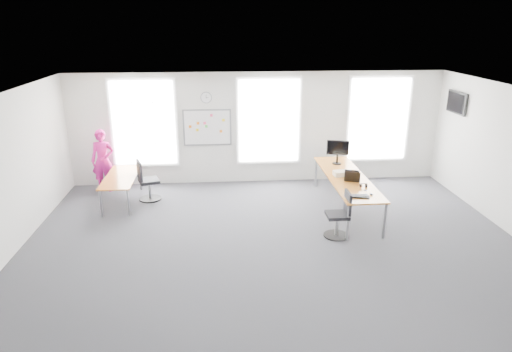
{
  "coord_description": "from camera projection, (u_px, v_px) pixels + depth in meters",
  "views": [
    {
      "loc": [
        -1.0,
        -7.99,
        4.25
      ],
      "look_at": [
        -0.27,
        1.2,
        1.1
      ],
      "focal_mm": 32.0,
      "sensor_mm": 36.0,
      "label": 1
    }
  ],
  "objects": [
    {
      "name": "window_mid",
      "position": [
        269.0,
        121.0,
        12.21
      ],
      "size": [
        1.6,
        0.06,
        2.2
      ],
      "primitive_type": "cube",
      "color": "white",
      "rests_on": "wall_back"
    },
    {
      "name": "ceiling",
      "position": [
        276.0,
        96.0,
        8.02
      ],
      "size": [
        10.0,
        10.0,
        0.0
      ],
      "primitive_type": "plane",
      "rotation": [
        3.14,
        0.0,
        0.0
      ],
      "color": "white",
      "rests_on": "ground"
    },
    {
      "name": "window_left",
      "position": [
        144.0,
        123.0,
        11.96
      ],
      "size": [
        1.6,
        0.06,
        2.2
      ],
      "primitive_type": "cube",
      "color": "white",
      "rests_on": "wall_back"
    },
    {
      "name": "monitor",
      "position": [
        338.0,
        150.0,
        11.43
      ],
      "size": [
        0.55,
        0.23,
        0.62
      ],
      "rotation": [
        0.0,
        0.0,
        -0.25
      ],
      "color": "black",
      "rests_on": "desk_right"
    },
    {
      "name": "person",
      "position": [
        103.0,
        161.0,
        11.78
      ],
      "size": [
        0.61,
        0.41,
        1.63
      ],
      "primitive_type": "imported",
      "rotation": [
        0.0,
        0.0,
        -0.03
      ],
      "color": "#BF1779",
      "rests_on": "ground"
    },
    {
      "name": "whiteboard",
      "position": [
        207.0,
        128.0,
        12.13
      ],
      "size": [
        1.2,
        0.03,
        0.9
      ],
      "primitive_type": "cube",
      "color": "white",
      "rests_on": "wall_back"
    },
    {
      "name": "wall_clock",
      "position": [
        206.0,
        98.0,
        11.87
      ],
      "size": [
        0.3,
        0.04,
        0.3
      ],
      "primitive_type": "cylinder",
      "rotation": [
        1.57,
        0.0,
        0.0
      ],
      "color": "gray",
      "rests_on": "wall_back"
    },
    {
      "name": "chair_right",
      "position": [
        340.0,
        217.0,
        9.35
      ],
      "size": [
        0.52,
        0.52,
        0.98
      ],
      "rotation": [
        0.0,
        0.0,
        -1.58
      ],
      "color": "black",
      "rests_on": "ground"
    },
    {
      "name": "headphones",
      "position": [
        363.0,
        185.0,
        9.93
      ],
      "size": [
        0.16,
        0.09,
        0.09
      ],
      "rotation": [
        0.0,
        0.0,
        -0.04
      ],
      "color": "black",
      "rests_on": "desk_right"
    },
    {
      "name": "tv",
      "position": [
        457.0,
        102.0,
        11.45
      ],
      "size": [
        0.06,
        0.9,
        0.55
      ],
      "primitive_type": "cube",
      "color": "black",
      "rests_on": "wall_right"
    },
    {
      "name": "chair_left",
      "position": [
        147.0,
        183.0,
        11.27
      ],
      "size": [
        0.59,
        0.59,
        1.02
      ],
      "rotation": [
        0.0,
        0.0,
        1.92
      ],
      "color": "black",
      "rests_on": "ground"
    },
    {
      "name": "desk_right",
      "position": [
        347.0,
        179.0,
        10.63
      ],
      "size": [
        0.88,
        3.31,
        0.81
      ],
      "color": "gold",
      "rests_on": "ground"
    },
    {
      "name": "floor",
      "position": [
        274.0,
        248.0,
        8.99
      ],
      "size": [
        10.0,
        10.0,
        0.0
      ],
      "primitive_type": "plane",
      "color": "#2D2D32",
      "rests_on": "ground"
    },
    {
      "name": "lens_cap",
      "position": [
        366.0,
        191.0,
        9.73
      ],
      "size": [
        0.08,
        0.08,
        0.01
      ],
      "primitive_type": "cylinder",
      "rotation": [
        0.0,
        0.0,
        -0.17
      ],
      "color": "black",
      "rests_on": "desk_right"
    },
    {
      "name": "wall_back",
      "position": [
        258.0,
        128.0,
        12.28
      ],
      "size": [
        10.0,
        0.0,
        10.0
      ],
      "primitive_type": "plane",
      "rotation": [
        1.57,
        0.0,
        0.0
      ],
      "color": "white",
      "rests_on": "ground"
    },
    {
      "name": "mouse",
      "position": [
        371.0,
        194.0,
        9.48
      ],
      "size": [
        0.08,
        0.11,
        0.04
      ],
      "primitive_type": "ellipsoid",
      "rotation": [
        0.0,
        0.0,
        0.16
      ],
      "color": "black",
      "rests_on": "desk_right"
    },
    {
      "name": "wall_front",
      "position": [
        321.0,
        300.0,
        4.73
      ],
      "size": [
        10.0,
        0.0,
        10.0
      ],
      "primitive_type": "plane",
      "rotation": [
        -1.57,
        0.0,
        0.0
      ],
      "color": "white",
      "rests_on": "ground"
    },
    {
      "name": "keyboard",
      "position": [
        357.0,
        196.0,
        9.38
      ],
      "size": [
        0.51,
        0.28,
        0.02
      ],
      "primitive_type": "cube",
      "rotation": [
        0.0,
        0.0,
        -0.24
      ],
      "color": "black",
      "rests_on": "desk_right"
    },
    {
      "name": "laptop_sleeve",
      "position": [
        352.0,
        177.0,
        10.22
      ],
      "size": [
        0.34,
        0.28,
        0.27
      ],
      "rotation": [
        0.0,
        0.0,
        -0.33
      ],
      "color": "black",
      "rests_on": "desk_right"
    },
    {
      "name": "paper_stack",
      "position": [
        341.0,
        173.0,
        10.66
      ],
      "size": [
        0.35,
        0.28,
        0.11
      ],
      "primitive_type": "cube",
      "rotation": [
        0.0,
        0.0,
        0.11
      ],
      "color": "beige",
      "rests_on": "desk_right"
    },
    {
      "name": "desk_left",
      "position": [
        121.0,
        179.0,
        11.07
      ],
      "size": [
        0.73,
        1.83,
        0.67
      ],
      "color": "gold",
      "rests_on": "ground"
    },
    {
      "name": "window_right",
      "position": [
        378.0,
        119.0,
        12.43
      ],
      "size": [
        1.6,
        0.06,
        2.2
      ],
      "primitive_type": "cube",
      "color": "white",
      "rests_on": "wall_back"
    }
  ]
}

